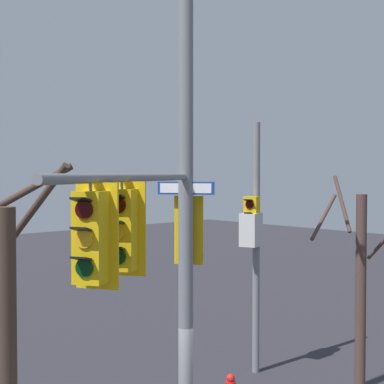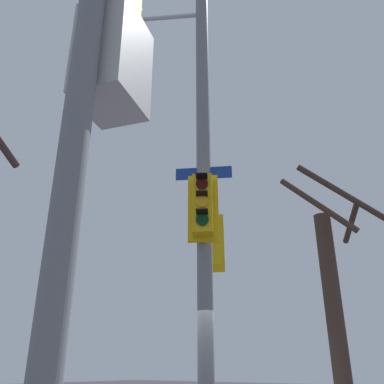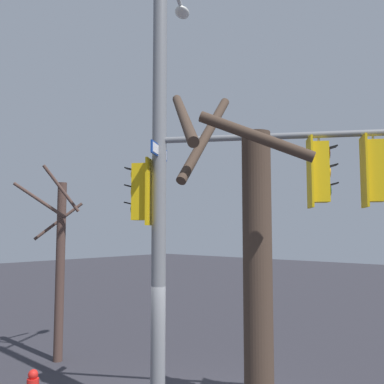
# 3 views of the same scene
# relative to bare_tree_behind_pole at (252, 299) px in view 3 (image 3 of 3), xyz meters

# --- Properties ---
(main_signal_pole_assembly) EXTENTS (5.94, 3.20, 9.67)m
(main_signal_pole_assembly) POSITION_rel_bare_tree_behind_pole_xyz_m (-2.22, 1.79, 2.25)
(main_signal_pole_assembly) COLOR slate
(main_signal_pole_assembly) RESTS_ON ground
(bare_tree_behind_pole) EXTENTS (2.32, 1.97, 5.57)m
(bare_tree_behind_pole) POSITION_rel_bare_tree_behind_pole_xyz_m (0.00, 0.00, 0.00)
(bare_tree_behind_pole) COLOR #433328
(bare_tree_behind_pole) RESTS_ON ground
(bare_tree_across_street) EXTENTS (2.06, 2.07, 5.33)m
(bare_tree_across_street) POSITION_rel_bare_tree_behind_pole_xyz_m (-7.66, 2.07, -0.05)
(bare_tree_across_street) COLOR #49342E
(bare_tree_across_street) RESTS_ON ground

